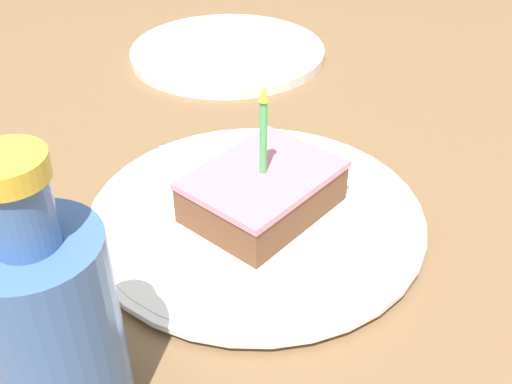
# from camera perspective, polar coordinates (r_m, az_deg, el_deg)

# --- Properties ---
(ground_plane) EXTENTS (2.40, 2.40, 0.04)m
(ground_plane) POSITION_cam_1_polar(r_m,az_deg,el_deg) (0.57, -0.19, -1.98)
(ground_plane) COLOR brown
(ground_plane) RESTS_ON ground
(plate) EXTENTS (0.29, 0.29, 0.01)m
(plate) POSITION_cam_1_polar(r_m,az_deg,el_deg) (0.52, 0.00, -2.28)
(plate) COLOR white
(plate) RESTS_ON ground_plane
(cake_slice) EXTENTS (0.09, 0.12, 0.12)m
(cake_slice) POSITION_cam_1_polar(r_m,az_deg,el_deg) (0.51, 0.66, 0.13)
(cake_slice) COLOR brown
(cake_slice) RESTS_ON plate
(fork) EXTENTS (0.14, 0.11, 0.00)m
(fork) POSITION_cam_1_polar(r_m,az_deg,el_deg) (0.58, -2.88, 3.30)
(fork) COLOR silver
(fork) RESTS_ON plate
(bottle) EXTENTS (0.07, 0.07, 0.19)m
(bottle) POSITION_cam_1_polar(r_m,az_deg,el_deg) (0.36, -18.76, -12.04)
(bottle) COLOR #3F66A5
(bottle) RESTS_ON ground_plane
(side_plate) EXTENTS (0.26, 0.26, 0.01)m
(side_plate) POSITION_cam_1_polar(r_m,az_deg,el_deg) (0.84, -2.72, 13.19)
(side_plate) COLOR white
(side_plate) RESTS_ON ground_plane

